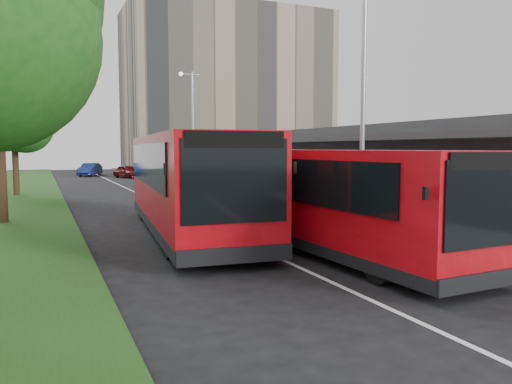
% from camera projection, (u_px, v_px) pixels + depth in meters
% --- Properties ---
extents(ground, '(120.00, 120.00, 0.00)m').
position_uv_depth(ground, '(274.00, 256.00, 13.33)').
color(ground, black).
rests_on(ground, ground).
extents(pavement, '(5.00, 80.00, 0.15)m').
position_uv_depth(pavement, '(227.00, 189.00, 33.98)').
color(pavement, gray).
rests_on(pavement, ground).
extents(grass_verge, '(5.00, 80.00, 0.10)m').
position_uv_depth(grass_verge, '(16.00, 197.00, 28.84)').
color(grass_verge, '#1A4817').
rests_on(grass_verge, ground).
extents(lane_centre_line, '(0.12, 70.00, 0.01)m').
position_uv_depth(lane_centre_line, '(155.00, 201.00, 27.04)').
color(lane_centre_line, silver).
rests_on(lane_centre_line, ground).
extents(kerb_dashes, '(0.12, 56.00, 0.01)m').
position_uv_depth(kerb_dashes, '(193.00, 193.00, 32.00)').
color(kerb_dashes, silver).
rests_on(kerb_dashes, ground).
extents(office_block, '(22.00, 12.00, 18.00)m').
position_uv_depth(office_block, '(226.00, 94.00, 56.48)').
color(office_block, tan).
rests_on(office_block, ground).
extents(station_building, '(7.70, 26.00, 4.00)m').
position_uv_depth(station_building, '(402.00, 165.00, 24.76)').
color(station_building, '#2A2A2C').
rests_on(station_building, ground).
extents(tree_far, '(4.55, 4.55, 7.28)m').
position_uv_depth(tree_far, '(13.00, 117.00, 29.39)').
color(tree_far, '#2F1F13').
rests_on(tree_far, ground).
extents(lamp_post_near, '(1.44, 0.28, 8.00)m').
position_uv_depth(lamp_post_near, '(361.00, 92.00, 16.37)').
color(lamp_post_near, '#9B9FA4').
rests_on(lamp_post_near, pavement).
extents(lamp_post_far, '(1.44, 0.28, 8.00)m').
position_uv_depth(lamp_post_far, '(192.00, 122.00, 34.66)').
color(lamp_post_far, '#9B9FA4').
rests_on(lamp_post_far, pavement).
extents(bus_main, '(3.01, 10.09, 2.82)m').
position_uv_depth(bus_main, '(332.00, 200.00, 13.72)').
color(bus_main, red).
rests_on(bus_main, ground).
extents(bus_second, '(4.01, 11.81, 3.29)m').
position_uv_depth(bus_second, '(189.00, 184.00, 16.72)').
color(bus_second, red).
rests_on(bus_second, ground).
extents(litter_bin, '(0.63, 0.63, 1.00)m').
position_uv_depth(litter_bin, '(297.00, 194.00, 24.15)').
color(litter_bin, '#392417').
rests_on(litter_bin, pavement).
extents(bollard, '(0.21, 0.21, 1.04)m').
position_uv_depth(bollard, '(227.00, 184.00, 31.13)').
color(bollard, yellow).
rests_on(bollard, pavement).
extents(car_near, '(2.69, 3.99, 1.26)m').
position_uv_depth(car_near, '(128.00, 171.00, 48.60)').
color(car_near, '#500C0B').
rests_on(car_near, ground).
extents(car_far, '(2.94, 4.31, 1.35)m').
position_uv_depth(car_far, '(90.00, 170.00, 52.03)').
color(car_far, navy).
rests_on(car_far, ground).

